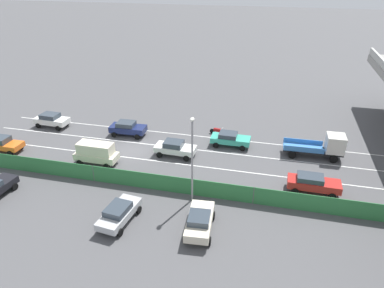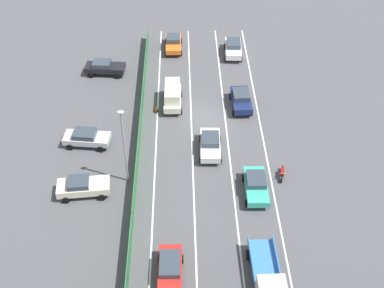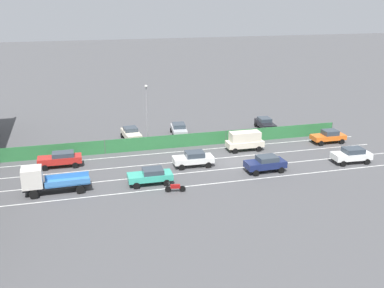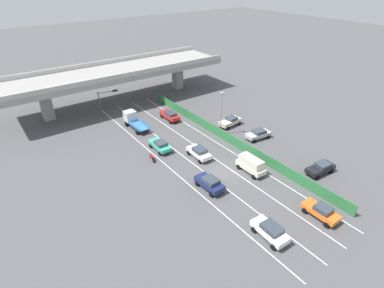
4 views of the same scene
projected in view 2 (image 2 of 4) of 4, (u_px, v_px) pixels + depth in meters
ground_plane at (208, 119)px, 51.59m from camera, size 300.00×300.00×0.00m
lane_line_left_edge at (267, 161)px, 46.92m from camera, size 0.14×48.66×0.01m
lane_line_mid_left at (230, 161)px, 46.86m from camera, size 0.14×48.66×0.01m
lane_line_mid_right at (193, 162)px, 46.80m from camera, size 0.14×48.66×0.01m
lane_line_right_edge at (155, 162)px, 46.74m from camera, size 0.14×48.66×0.01m
green_fence at (138, 156)px, 46.18m from camera, size 0.10×44.76×1.65m
car_van_cream at (173, 95)px, 52.49m from camera, size 1.99×4.41×2.28m
car_taxi_teal at (256, 185)px, 43.36m from camera, size 2.09×4.37×1.56m
car_sedan_white at (233, 48)px, 60.21m from camera, size 2.24×4.32×1.69m
car_hatchback_white at (210, 144)px, 47.31m from camera, size 2.15×4.39×1.63m
car_sedan_red at (170, 271)px, 36.82m from camera, size 1.96×4.62×1.63m
car_sedan_navy at (241, 99)px, 52.51m from camera, size 2.17×4.28×1.68m
car_taxi_orange at (173, 43)px, 61.16m from camera, size 2.01×4.23×1.64m
flatbed_truck_blue at (269, 284)px, 35.51m from camera, size 2.29×6.11×2.65m
motorcycle at (282, 173)px, 45.08m from camera, size 0.64×1.93×0.93m
parked_sedan_dark at (104, 67)px, 57.14m from camera, size 4.54×2.28×1.58m
parked_wagon_silver at (86, 138)px, 48.03m from camera, size 4.51×2.42×1.57m
parked_sedan_cream at (83, 186)px, 43.23m from camera, size 4.56×2.35×1.64m
street_lamp at (124, 141)px, 41.94m from camera, size 0.60×0.36×7.74m
traffic_cone at (156, 108)px, 52.35m from camera, size 0.47×0.47×0.69m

